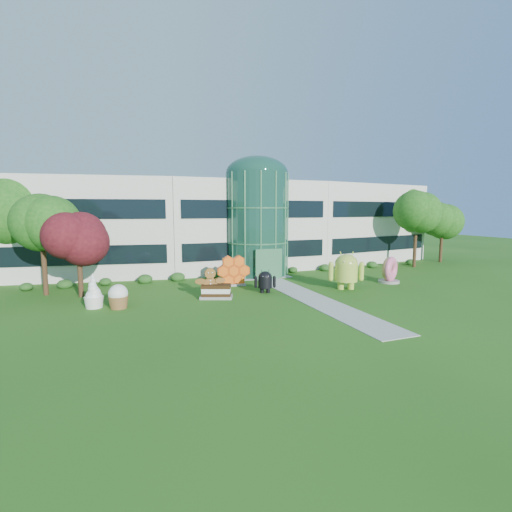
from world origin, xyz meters
name	(u,v)px	position (x,y,z in m)	size (l,w,h in m)	color
ground	(319,302)	(0.00, 0.00, 0.00)	(140.00, 140.00, 0.00)	#215114
building	(238,225)	(0.00, 18.00, 4.65)	(46.00, 15.00, 9.30)	beige
atrium	(257,225)	(0.00, 12.00, 4.90)	(6.00, 6.00, 9.80)	#194738
walkway	(305,295)	(0.00, 2.00, 0.02)	(2.40, 20.00, 0.04)	#9E9E93
tree_red	(79,256)	(-15.50, 7.50, 3.00)	(4.00, 4.00, 6.00)	#3F0C14
trees_backdrop	(253,231)	(0.00, 13.00, 4.20)	(52.00, 8.00, 8.40)	#144E13
android_green	(346,269)	(4.12, 2.80, 1.67)	(2.94, 1.96, 3.33)	#A8C43F
android_black	(265,280)	(-2.41, 3.93, 0.98)	(1.72, 1.15, 1.95)	black
donut	(389,269)	(9.22, 3.77, 1.16)	(2.23, 1.07, 2.32)	#E75877
gingerbread	(210,283)	(-6.73, 3.81, 1.10)	(2.39, 0.92, 2.21)	brown
ice_cream_sandwich	(216,291)	(-6.38, 3.49, 0.51)	(2.28, 1.14, 1.02)	black
honeycomb	(233,272)	(-3.85, 7.41, 1.15)	(2.93, 1.05, 2.30)	orange
froyo	(93,291)	(-14.47, 3.80, 1.11)	(1.29, 1.29, 2.22)	white
cupcake	(118,296)	(-12.97, 3.08, 0.79)	(1.32, 1.32, 1.58)	white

